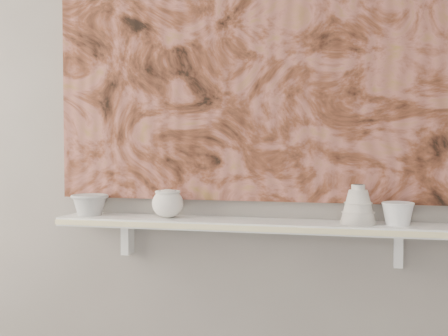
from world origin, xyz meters
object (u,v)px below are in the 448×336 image
(shelf, at_px, (252,225))
(bell_vessel, at_px, (358,204))
(painting, at_px, (257,46))
(cup_cream, at_px, (168,204))
(bowl_grey, at_px, (90,205))
(bowl_white, at_px, (398,213))

(shelf, height_order, bell_vessel, bell_vessel)
(shelf, xyz_separation_m, painting, (0.00, 0.08, 0.62))
(painting, bearing_deg, bell_vessel, -12.70)
(cup_cream, xyz_separation_m, bell_vessel, (0.67, 0.00, 0.01))
(cup_cream, bearing_deg, bowl_grey, 180.00)
(bell_vessel, bearing_deg, shelf, 180.00)
(bell_vessel, bearing_deg, cup_cream, 180.00)
(shelf, height_order, bowl_white, bowl_white)
(cup_cream, height_order, bowl_white, cup_cream)
(bowl_grey, bearing_deg, cup_cream, 0.00)
(painting, distance_m, cup_cream, 0.64)
(painting, bearing_deg, cup_cream, -165.36)
(painting, height_order, bowl_white, painting)
(bell_vessel, bearing_deg, bowl_grey, 180.00)
(painting, relative_size, bell_vessel, 11.41)
(shelf, relative_size, painting, 0.93)
(cup_cream, bearing_deg, shelf, 0.00)
(shelf, bearing_deg, bowl_white, 0.00)
(painting, distance_m, bowl_grey, 0.84)
(bowl_grey, bearing_deg, painting, 7.50)
(bell_vessel, distance_m, bowl_white, 0.13)
(shelf, xyz_separation_m, bowl_grey, (-0.61, 0.00, 0.06))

